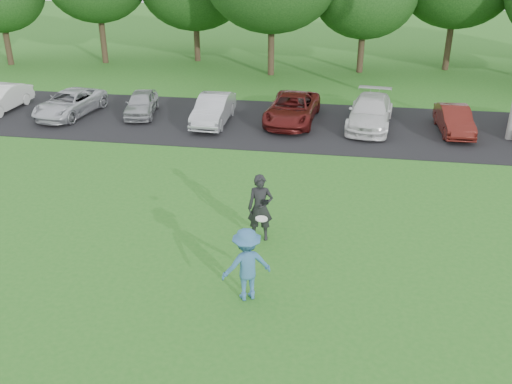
% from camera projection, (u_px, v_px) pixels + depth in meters
% --- Properties ---
extents(ground, '(100.00, 100.00, 0.00)m').
position_uv_depth(ground, '(232.00, 309.00, 13.03)').
color(ground, '#286F1F').
rests_on(ground, ground).
extents(parking_lot, '(32.00, 6.50, 0.03)m').
position_uv_depth(parking_lot, '(290.00, 125.00, 24.60)').
color(parking_lot, black).
rests_on(parking_lot, ground).
extents(frisbee_player, '(1.35, 1.13, 2.15)m').
position_uv_depth(frisbee_player, '(247.00, 264.00, 13.04)').
color(frisbee_player, teal).
rests_on(frisbee_player, ground).
extents(camera_bystander, '(0.74, 0.52, 1.90)m').
position_uv_depth(camera_bystander, '(260.00, 208.00, 15.49)').
color(camera_bystander, black).
rests_on(camera_bystander, ground).
extents(parked_cars, '(28.59, 4.91, 1.24)m').
position_uv_depth(parked_cars, '(311.00, 112.00, 24.31)').
color(parked_cars, silver).
rests_on(parked_cars, parking_lot).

